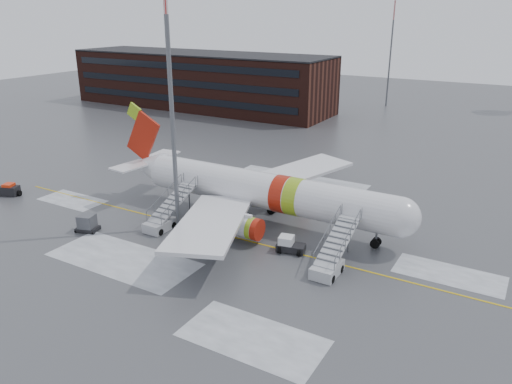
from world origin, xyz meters
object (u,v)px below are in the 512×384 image
Objects in this scene: pushback_tug at (289,245)px; uld_container at (87,224)px; airliner at (258,190)px; airstair_aft at (164,218)px; light_mast_near at (171,96)px; airstair_fwd at (331,260)px; baggage_tractor at (9,190)px.

pushback_tug is 1.15× the size of uld_container.
airliner reaches higher than airstair_aft.
airliner reaches higher than uld_container.
pushback_tug is 17.85m from light_mast_near.
airstair_aft reaches higher than pushback_tug.
airstair_fwd is at bearing -1.90° from light_mast_near.
airliner is at bearing 16.05° from baggage_tractor.
uld_container is (-19.82, -6.26, 0.15)m from pushback_tug.
airstair_aft is at bearing -157.06° from light_mast_near.
airstair_fwd and airstair_aft have the same top height.
airstair_fwd is 0.29× the size of light_mast_near.
pushback_tug is at bearing 4.82° from light_mast_near.
pushback_tug is 0.11× the size of light_mast_near.
pushback_tug is at bearing 5.79° from baggage_tractor.
airstair_aft is at bearing 180.00° from airstair_fwd.
airliner is 13.24m from light_mast_near.
uld_container is at bearing -140.49° from airliner.
light_mast_near is (23.89, 2.63, 12.96)m from baggage_tractor.
airliner is 17.78m from uld_container.
light_mast_near is (-17.02, 0.57, 12.53)m from airstair_fwd.
uld_container is (-13.57, -11.19, -2.61)m from airliner.
pushback_tug is (-4.76, 1.60, -0.41)m from airstair_fwd.
airstair_aft is 12.61m from light_mast_near.
airstair_aft is 3.11× the size of uld_container.
airstair_fwd is 3.11× the size of uld_container.
airliner is at bearing 141.70° from pushback_tug.
airstair_aft is (-7.35, -6.54, -2.35)m from airliner.
uld_container reaches higher than pushback_tug.
airstair_aft reaches higher than uld_container.
airstair_fwd is 1.00× the size of airstair_aft.
airliner is 11.62× the size of baggage_tractor.
light_mast_near is (7.56, 5.22, 12.78)m from uld_container.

